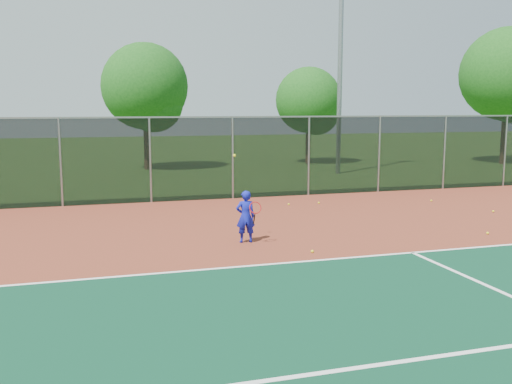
# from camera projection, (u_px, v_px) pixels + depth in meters

# --- Properties ---
(ground) EXTENTS (120.00, 120.00, 0.00)m
(ground) POSITION_uv_depth(u_px,v_px,m) (405.00, 305.00, 9.78)
(ground) COLOR #274E16
(ground) RESTS_ON ground
(court_apron) EXTENTS (30.00, 20.00, 0.02)m
(court_apron) POSITION_uv_depth(u_px,v_px,m) (353.00, 272.00, 11.67)
(court_apron) COLOR brown
(court_apron) RESTS_ON ground
(fence_back) EXTENTS (30.00, 0.06, 3.03)m
(fence_back) POSITION_uv_depth(u_px,v_px,m) (233.00, 157.00, 20.93)
(fence_back) COLOR black
(fence_back) RESTS_ON court_apron
(tennis_player) EXTENTS (0.59, 0.59, 2.21)m
(tennis_player) POSITION_uv_depth(u_px,v_px,m) (246.00, 216.00, 14.14)
(tennis_player) COLOR #1119A6
(tennis_player) RESTS_ON court_apron
(practice_ball_1) EXTENTS (0.07, 0.07, 0.07)m
(practice_ball_1) POSITION_uv_depth(u_px,v_px,m) (493.00, 211.00, 18.30)
(practice_ball_1) COLOR yellow
(practice_ball_1) RESTS_ON court_apron
(practice_ball_2) EXTENTS (0.07, 0.07, 0.07)m
(practice_ball_2) POSITION_uv_depth(u_px,v_px,m) (289.00, 204.00, 19.63)
(practice_ball_2) COLOR yellow
(practice_ball_2) RESTS_ON court_apron
(practice_ball_3) EXTENTS (0.07, 0.07, 0.07)m
(practice_ball_3) POSITION_uv_depth(u_px,v_px,m) (488.00, 233.00, 15.12)
(practice_ball_3) COLOR yellow
(practice_ball_3) RESTS_ON court_apron
(practice_ball_4) EXTENTS (0.07, 0.07, 0.07)m
(practice_ball_4) POSITION_uv_depth(u_px,v_px,m) (431.00, 201.00, 20.41)
(practice_ball_4) COLOR yellow
(practice_ball_4) RESTS_ON court_apron
(practice_ball_5) EXTENTS (0.07, 0.07, 0.07)m
(practice_ball_5) POSITION_uv_depth(u_px,v_px,m) (312.00, 251.00, 13.20)
(practice_ball_5) COLOR yellow
(practice_ball_5) RESTS_ON court_apron
(practice_ball_6) EXTENTS (0.07, 0.07, 0.07)m
(practice_ball_6) POSITION_uv_depth(u_px,v_px,m) (319.00, 203.00, 19.93)
(practice_ball_6) COLOR yellow
(practice_ball_6) RESTS_ON court_apron
(floodlight_n) EXTENTS (0.90, 0.40, 13.06)m
(floodlight_n) POSITION_uv_depth(u_px,v_px,m) (341.00, 27.00, 28.19)
(floodlight_n) COLOR gray
(floodlight_n) RESTS_ON ground
(tree_back_left) EXTENTS (4.64, 4.64, 6.81)m
(tree_back_left) POSITION_uv_depth(u_px,v_px,m) (147.00, 90.00, 30.54)
(tree_back_left) COLOR #342212
(tree_back_left) RESTS_ON ground
(tree_back_mid) EXTENTS (3.93, 3.93, 5.77)m
(tree_back_mid) POSITION_uv_depth(u_px,v_px,m) (311.00, 103.00, 34.01)
(tree_back_mid) COLOR #342212
(tree_back_mid) RESTS_ON ground
(tree_back_right) EXTENTS (5.50, 5.50, 8.08)m
(tree_back_right) POSITION_uv_depth(u_px,v_px,m) (509.00, 78.00, 33.69)
(tree_back_right) COLOR #342212
(tree_back_right) RESTS_ON ground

